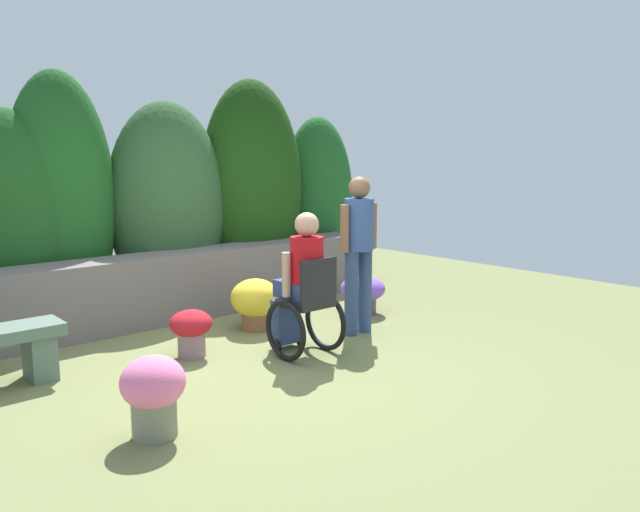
{
  "coord_description": "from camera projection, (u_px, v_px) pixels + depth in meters",
  "views": [
    {
      "loc": [
        -3.05,
        -4.34,
        1.81
      ],
      "look_at": [
        0.88,
        0.13,
        0.85
      ],
      "focal_mm": 34.26,
      "sensor_mm": 36.0,
      "label": 1
    }
  ],
  "objects": [
    {
      "name": "ground_plane",
      "position": [
        256.0,
        361.0,
        5.5
      ],
      "size": [
        11.8,
        11.8,
        0.0
      ],
      "primitive_type": "plane",
      "color": "olive"
    },
    {
      "name": "flower_pot_small_foreground",
      "position": [
        191.0,
        329.0,
        5.59
      ],
      "size": [
        0.39,
        0.39,
        0.44
      ],
      "color": "gray",
      "rests_on": "ground"
    },
    {
      "name": "flower_pot_purple_near",
      "position": [
        363.0,
        292.0,
        7.15
      ],
      "size": [
        0.53,
        0.53,
        0.44
      ],
      "color": "#604B53",
      "rests_on": "ground"
    },
    {
      "name": "hedge_backdrop",
      "position": [
        145.0,
        204.0,
        7.25
      ],
      "size": [
        6.92,
        1.18,
        2.82
      ],
      "color": "#397126",
      "rests_on": "ground"
    },
    {
      "name": "person_standing_companion",
      "position": [
        359.0,
        244.0,
        6.22
      ],
      "size": [
        0.49,
        0.3,
        1.62
      ],
      "rotation": [
        0.0,
        0.0,
        -0.1
      ],
      "color": "navy",
      "rests_on": "ground"
    },
    {
      "name": "stone_retaining_wall",
      "position": [
        161.0,
        288.0,
        6.78
      ],
      "size": [
        5.89,
        0.53,
        0.76
      ],
      "primitive_type": "cube",
      "color": "slate",
      "rests_on": "ground"
    },
    {
      "name": "person_in_wheelchair",
      "position": [
        303.0,
        289.0,
        5.59
      ],
      "size": [
        0.53,
        0.66,
        1.33
      ],
      "rotation": [
        0.0,
        0.0,
        -0.15
      ],
      "color": "black",
      "rests_on": "ground"
    },
    {
      "name": "flower_pot_red_accent",
      "position": [
        255.0,
        301.0,
        6.47
      ],
      "size": [
        0.52,
        0.52,
        0.55
      ],
      "color": "#905938",
      "rests_on": "ground"
    },
    {
      "name": "flower_pot_terracotta_by_wall",
      "position": [
        153.0,
        391.0,
        3.97
      ],
      "size": [
        0.42,
        0.42,
        0.55
      ],
      "color": "gray",
      "rests_on": "ground"
    }
  ]
}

